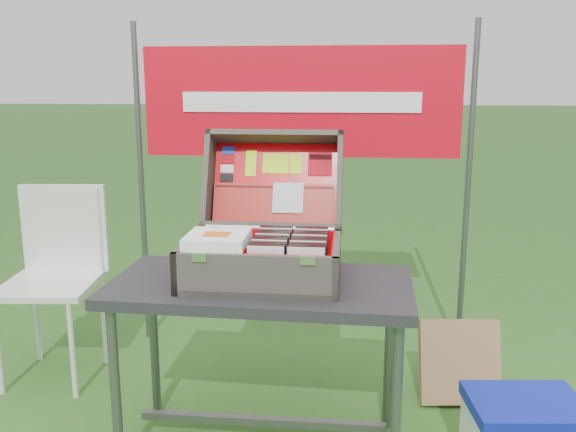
# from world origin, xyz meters

# --- Properties ---
(table) EXTENTS (1.11, 0.58, 0.68)m
(table) POSITION_xyz_m (-0.06, 0.09, 0.34)
(table) COLOR #27272B
(table) RESTS_ON ground
(table_top) EXTENTS (1.11, 0.58, 0.04)m
(table_top) POSITION_xyz_m (-0.06, 0.09, 0.66)
(table_top) COLOR #27272B
(table_top) RESTS_ON ground
(table_leg_fl) EXTENTS (0.04, 0.04, 0.64)m
(table_leg_fl) POSITION_xyz_m (-0.55, -0.13, 0.32)
(table_leg_fl) COLOR #59595B
(table_leg_fl) RESTS_ON ground
(table_leg_fr) EXTENTS (0.04, 0.04, 0.64)m
(table_leg_fr) POSITION_xyz_m (0.43, -0.13, 0.32)
(table_leg_fr) COLOR #59595B
(table_leg_fr) RESTS_ON ground
(table_leg_bl) EXTENTS (0.04, 0.04, 0.64)m
(table_leg_bl) POSITION_xyz_m (-0.55, 0.30, 0.32)
(table_leg_bl) COLOR #59595B
(table_leg_bl) RESTS_ON ground
(table_leg_br) EXTENTS (0.04, 0.04, 0.64)m
(table_leg_br) POSITION_xyz_m (0.43, 0.30, 0.32)
(table_leg_br) COLOR #59595B
(table_leg_br) RESTS_ON ground
(table_brace) EXTENTS (0.95, 0.03, 0.03)m
(table_brace) POSITION_xyz_m (-0.06, 0.09, 0.12)
(table_brace) COLOR #59595B
(table_brace) RESTS_ON ground
(suitcase) EXTENTS (0.56, 0.56, 0.50)m
(suitcase) POSITION_xyz_m (-0.06, 0.16, 0.93)
(suitcase) COLOR #534D44
(suitcase) RESTS_ON table
(suitcase_base_bottom) EXTENTS (0.56, 0.40, 0.02)m
(suitcase_base_bottom) POSITION_xyz_m (-0.06, 0.10, 0.70)
(suitcase_base_bottom) COLOR #534D44
(suitcase_base_bottom) RESTS_ON table_top
(suitcase_base_wall_front) EXTENTS (0.56, 0.02, 0.15)m
(suitcase_base_wall_front) POSITION_xyz_m (-0.06, -0.09, 0.76)
(suitcase_base_wall_front) COLOR #534D44
(suitcase_base_wall_front) RESTS_ON table_top
(suitcase_base_wall_back) EXTENTS (0.56, 0.02, 0.15)m
(suitcase_base_wall_back) POSITION_xyz_m (-0.06, 0.29, 0.76)
(suitcase_base_wall_back) COLOR #534D44
(suitcase_base_wall_back) RESTS_ON table_top
(suitcase_base_wall_left) EXTENTS (0.02, 0.40, 0.15)m
(suitcase_base_wall_left) POSITION_xyz_m (-0.33, 0.10, 0.76)
(suitcase_base_wall_left) COLOR #534D44
(suitcase_base_wall_left) RESTS_ON table_top
(suitcase_base_wall_right) EXTENTS (0.02, 0.40, 0.15)m
(suitcase_base_wall_right) POSITION_xyz_m (0.22, 0.10, 0.76)
(suitcase_base_wall_right) COLOR #534D44
(suitcase_base_wall_right) RESTS_ON table_top
(suitcase_liner_floor) EXTENTS (0.52, 0.36, 0.01)m
(suitcase_liner_floor) POSITION_xyz_m (-0.06, 0.10, 0.71)
(suitcase_liner_floor) COLOR #EA0003
(suitcase_liner_floor) RESTS_ON suitcase_base_bottom
(suitcase_latch_left) EXTENTS (0.05, 0.01, 0.03)m
(suitcase_latch_left) POSITION_xyz_m (-0.24, -0.10, 0.83)
(suitcase_latch_left) COLOR silver
(suitcase_latch_left) RESTS_ON suitcase_base_wall_front
(suitcase_latch_right) EXTENTS (0.05, 0.01, 0.03)m
(suitcase_latch_right) POSITION_xyz_m (0.13, -0.10, 0.83)
(suitcase_latch_right) COLOR silver
(suitcase_latch_right) RESTS_ON suitcase_base_wall_front
(suitcase_hinge) EXTENTS (0.51, 0.02, 0.02)m
(suitcase_hinge) POSITION_xyz_m (-0.06, 0.30, 0.84)
(suitcase_hinge) COLOR silver
(suitcase_hinge) RESTS_ON suitcase_base_wall_back
(suitcase_lid_back) EXTENTS (0.56, 0.17, 0.38)m
(suitcase_lid_back) POSITION_xyz_m (-0.06, 0.50, 0.97)
(suitcase_lid_back) COLOR #534D44
(suitcase_lid_back) RESTS_ON suitcase_base_wall_back
(suitcase_lid_rim_far) EXTENTS (0.56, 0.15, 0.08)m
(suitcase_lid_rim_far) POSITION_xyz_m (-0.06, 0.51, 1.17)
(suitcase_lid_rim_far) COLOR #534D44
(suitcase_lid_rim_far) RESTS_ON suitcase_lid_back
(suitcase_lid_rim_near) EXTENTS (0.56, 0.15, 0.08)m
(suitcase_lid_rim_near) POSITION_xyz_m (-0.06, 0.37, 0.82)
(suitcase_lid_rim_near) COLOR #534D44
(suitcase_lid_rim_near) RESTS_ON suitcase_lid_back
(suitcase_lid_rim_left) EXTENTS (0.02, 0.29, 0.43)m
(suitcase_lid_rim_left) POSITION_xyz_m (-0.33, 0.44, 1.00)
(suitcase_lid_rim_left) COLOR #534D44
(suitcase_lid_rim_left) RESTS_ON suitcase_lid_back
(suitcase_lid_rim_right) EXTENTS (0.02, 0.29, 0.43)m
(suitcase_lid_rim_right) POSITION_xyz_m (0.22, 0.44, 1.00)
(suitcase_lid_rim_right) COLOR #534D44
(suitcase_lid_rim_right) RESTS_ON suitcase_lid_back
(suitcase_lid_liner) EXTENTS (0.52, 0.14, 0.33)m
(suitcase_lid_liner) POSITION_xyz_m (-0.06, 0.49, 0.98)
(suitcase_lid_liner) COLOR #EA0003
(suitcase_lid_liner) RESTS_ON suitcase_lid_back
(suitcase_liner_wall_front) EXTENTS (0.52, 0.01, 0.13)m
(suitcase_liner_wall_front) POSITION_xyz_m (-0.06, -0.08, 0.77)
(suitcase_liner_wall_front) COLOR #EA0003
(suitcase_liner_wall_front) RESTS_ON suitcase_base_bottom
(suitcase_liner_wall_back) EXTENTS (0.52, 0.01, 0.13)m
(suitcase_liner_wall_back) POSITION_xyz_m (-0.06, 0.27, 0.77)
(suitcase_liner_wall_back) COLOR #EA0003
(suitcase_liner_wall_back) RESTS_ON suitcase_base_bottom
(suitcase_liner_wall_left) EXTENTS (0.01, 0.36, 0.13)m
(suitcase_liner_wall_left) POSITION_xyz_m (-0.31, 0.10, 0.77)
(suitcase_liner_wall_left) COLOR #EA0003
(suitcase_liner_wall_left) RESTS_ON suitcase_base_bottom
(suitcase_liner_wall_right) EXTENTS (0.01, 0.36, 0.13)m
(suitcase_liner_wall_right) POSITION_xyz_m (0.20, 0.10, 0.77)
(suitcase_liner_wall_right) COLOR #EA0003
(suitcase_liner_wall_right) RESTS_ON suitcase_base_bottom
(suitcase_lid_pocket) EXTENTS (0.50, 0.09, 0.16)m
(suitcase_lid_pocket) POSITION_xyz_m (-0.06, 0.44, 0.90)
(suitcase_lid_pocket) COLOR maroon
(suitcase_lid_pocket) RESTS_ON suitcase_lid_liner
(suitcase_pocket_edge) EXTENTS (0.49, 0.03, 0.03)m
(suitcase_pocket_edge) POSITION_xyz_m (-0.06, 0.46, 0.97)
(suitcase_pocket_edge) COLOR maroon
(suitcase_pocket_edge) RESTS_ON suitcase_lid_pocket
(suitcase_pocket_cd) EXTENTS (0.13, 0.06, 0.12)m
(suitcase_pocket_cd) POSITION_xyz_m (0.01, 0.43, 0.93)
(suitcase_pocket_cd) COLOR silver
(suitcase_pocket_cd) RESTS_ON suitcase_lid_pocket
(lid_sticker_cc_a) EXTENTS (0.06, 0.02, 0.03)m
(lid_sticker_cc_a) POSITION_xyz_m (-0.26, 0.54, 1.11)
(lid_sticker_cc_a) COLOR #1933B2
(lid_sticker_cc_a) RESTS_ON suitcase_lid_liner
(lid_sticker_cc_b) EXTENTS (0.06, 0.02, 0.03)m
(lid_sticker_cc_b) POSITION_xyz_m (-0.26, 0.52, 1.08)
(lid_sticker_cc_b) COLOR #B5000C
(lid_sticker_cc_b) RESTS_ON suitcase_lid_liner
(lid_sticker_cc_c) EXTENTS (0.06, 0.02, 0.03)m
(lid_sticker_cc_c) POSITION_xyz_m (-0.26, 0.51, 1.04)
(lid_sticker_cc_c) COLOR white
(lid_sticker_cc_c) RESTS_ON suitcase_lid_liner
(lid_sticker_cc_d) EXTENTS (0.06, 0.02, 0.03)m
(lid_sticker_cc_d) POSITION_xyz_m (-0.26, 0.49, 1.00)
(lid_sticker_cc_d) COLOR black
(lid_sticker_cc_d) RESTS_ON suitcase_lid_liner
(lid_card_neon_tall) EXTENTS (0.05, 0.04, 0.10)m
(lid_card_neon_tall) POSITION_xyz_m (-0.16, 0.52, 1.06)
(lid_card_neon_tall) COLOR #C1F911
(lid_card_neon_tall) RESTS_ON suitcase_lid_liner
(lid_card_neon_main) EXTENTS (0.11, 0.03, 0.08)m
(lid_card_neon_main) POSITION_xyz_m (-0.06, 0.52, 1.06)
(lid_card_neon_main) COLOR #C1F911
(lid_card_neon_main) RESTS_ON suitcase_lid_liner
(lid_card_neon_small) EXTENTS (0.05, 0.03, 0.08)m
(lid_card_neon_small) POSITION_xyz_m (0.03, 0.52, 1.06)
(lid_card_neon_small) COLOR #C1F911
(lid_card_neon_small) RESTS_ON suitcase_lid_liner
(lid_sticker_band) EXTENTS (0.10, 0.04, 0.09)m
(lid_sticker_band) POSITION_xyz_m (0.13, 0.52, 1.06)
(lid_sticker_band) COLOR #B5000C
(lid_sticker_band) RESTS_ON suitcase_lid_liner
(lid_sticker_band_bar) EXTENTS (0.09, 0.01, 0.02)m
(lid_sticker_band_bar) POSITION_xyz_m (0.13, 0.53, 1.09)
(lid_sticker_band_bar) COLOR black
(lid_sticker_band_bar) RESTS_ON suitcase_lid_liner
(cd_left_0) EXTENTS (0.13, 0.01, 0.14)m
(cd_left_0) POSITION_xyz_m (-0.02, -0.06, 0.78)
(cd_left_0) COLOR silver
(cd_left_0) RESTS_ON suitcase_liner_floor
(cd_left_1) EXTENTS (0.13, 0.01, 0.14)m
(cd_left_1) POSITION_xyz_m (-0.02, -0.03, 0.78)
(cd_left_1) COLOR black
(cd_left_1) RESTS_ON suitcase_liner_floor
(cd_left_2) EXTENTS (0.13, 0.01, 0.14)m
(cd_left_2) POSITION_xyz_m (-0.02, -0.01, 0.78)
(cd_left_2) COLOR black
(cd_left_2) RESTS_ON suitcase_liner_floor
(cd_left_3) EXTENTS (0.13, 0.01, 0.14)m
(cd_left_3) POSITION_xyz_m (-0.02, 0.01, 0.78)
(cd_left_3) COLOR black
(cd_left_3) RESTS_ON suitcase_liner_floor
(cd_left_4) EXTENTS (0.13, 0.01, 0.14)m
(cd_left_4) POSITION_xyz_m (-0.02, 0.03, 0.78)
(cd_left_4) COLOR silver
(cd_left_4) RESTS_ON suitcase_liner_floor
(cd_left_5) EXTENTS (0.13, 0.01, 0.14)m
(cd_left_5) POSITION_xyz_m (-0.02, 0.05, 0.78)
(cd_left_5) COLOR black
(cd_left_5) RESTS_ON suitcase_liner_floor
(cd_left_6) EXTENTS (0.13, 0.01, 0.14)m
(cd_left_6) POSITION_xyz_m (-0.02, 0.08, 0.78)
(cd_left_6) COLOR black
(cd_left_6) RESTS_ON suitcase_liner_floor
(cd_left_7) EXTENTS (0.13, 0.01, 0.14)m
(cd_left_7) POSITION_xyz_m (-0.02, 0.10, 0.78)
(cd_left_7) COLOR black
(cd_left_7) RESTS_ON suitcase_liner_floor
(cd_left_8) EXTENTS (0.13, 0.01, 0.14)m
(cd_left_8) POSITION_xyz_m (-0.02, 0.12, 0.78)
(cd_left_8) COLOR silver
(cd_left_8) RESTS_ON suitcase_liner_floor
(cd_left_9) EXTENTS (0.13, 0.01, 0.14)m
(cd_left_9) POSITION_xyz_m (-0.02, 0.14, 0.78)
(cd_left_9) COLOR black
(cd_left_9) RESTS_ON suitcase_liner_floor
(cd_left_10) EXTENTS (0.13, 0.01, 0.14)m
(cd_left_10) POSITION_xyz_m (-0.02, 0.16, 0.78)
(cd_left_10) COLOR black
(cd_left_10) RESTS_ON suitcase_liner_floor
(cd_left_11) EXTENTS (0.13, 0.01, 0.14)m
(cd_left_11) POSITION_xyz_m (-0.02, 0.19, 0.78)
(cd_left_11) COLOR black
(cd_left_11) RESTS_ON suitcase_liner_floor
(cd_left_12) EXTENTS (0.13, 0.01, 0.14)m
(cd_left_12) POSITION_xyz_m (-0.02, 0.21, 0.78)
(cd_left_12) COLOR silver
(cd_left_12) RESTS_ON suitcase_liner_floor
(cd_left_13) EXTENTS (0.13, 0.01, 0.14)m
(cd_left_13) POSITION_xyz_m (-0.02, 0.23, 0.78)
(cd_left_13) COLOR black
(cd_left_13) RESTS_ON suitcase_liner_floor
(cd_left_14) EXTENTS (0.13, 0.01, 0.14)m
(cd_left_14) POSITION_xyz_m (-0.02, 0.25, 0.78)
(cd_left_14) COLOR black
(cd_left_14) RESTS_ON suitcase_liner_floor
(cd_right_0) EXTENTS (0.13, 0.01, 0.14)m
(cd_right_0) POSITION_xyz_m (0.12, -0.06, 0.78)
(cd_right_0) COLOR silver
(cd_right_0) RESTS_ON suitcase_liner_floor
(cd_right_1) EXTENTS (0.13, 0.01, 0.14)m
(cd_right_1) POSITION_xyz_m (0.12, -0.03, 0.78)
(cd_right_1) COLOR black
(cd_right_1) RESTS_ON suitcase_liner_floor
(cd_right_2) EXTENTS (0.13, 0.01, 0.14)m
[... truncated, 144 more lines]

